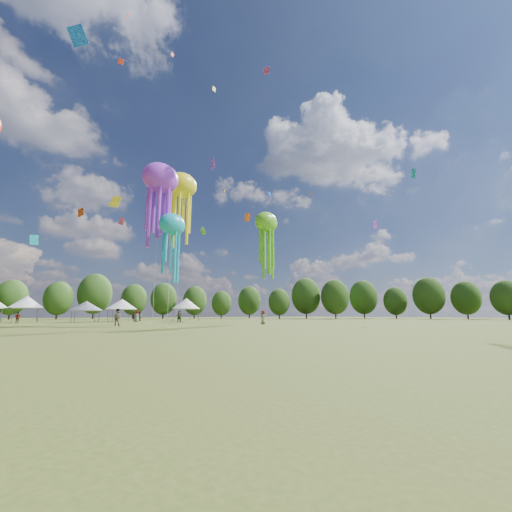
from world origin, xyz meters
TOP-DOWN VIEW (x-y plane):
  - ground at (0.00, 0.00)m, footprint 300.00×300.00m
  - spectator_near at (-4.93, 31.74)m, footprint 1.15×1.10m
  - spectators_far at (3.22, 48.09)m, footprint 30.88×30.28m
  - festival_tents at (-2.87, 55.69)m, footprint 34.62×11.65m
  - show_kites at (-1.67, 39.57)m, footprint 40.89×23.71m
  - small_kites at (-0.69, 40.80)m, footprint 77.04×60.73m
  - treeline at (-3.87, 62.51)m, footprint 201.57×95.24m

SIDE VIEW (x-z plane):
  - ground at x=0.00m, z-range 0.00..0.00m
  - spectators_far at x=3.22m, z-range -0.07..1.85m
  - spectator_near at x=-4.93m, z-range 0.00..1.86m
  - festival_tents at x=-2.87m, z-range 0.94..5.31m
  - treeline at x=-3.87m, z-range -0.17..13.26m
  - show_kites at x=-1.67m, z-range 5.44..32.70m
  - small_kites at x=-0.69m, z-range 5.40..49.48m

